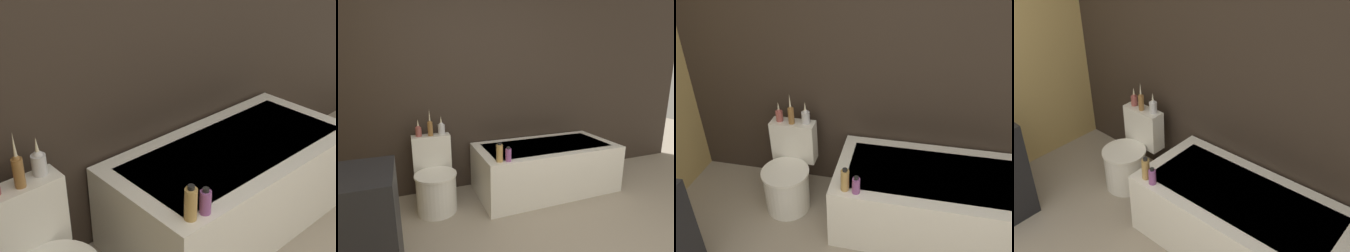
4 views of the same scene
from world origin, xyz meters
The scene contains 8 objects.
wall_back_tiled centered at (0.00, 2.36, 1.30)m, with size 6.40×0.06×2.60m.
bathtub centered at (0.72, 1.91, 0.28)m, with size 1.61×0.79×0.55m.
toilet centered at (-0.55, 1.94, 0.29)m, with size 0.41×0.55×0.73m.
vase_gold centered at (-0.67, 2.15, 0.79)m, with size 0.06×0.06×0.18m.
vase_silver centered at (-0.55, 2.13, 0.82)m, with size 0.05×0.05×0.28m.
vase_bronze centered at (-0.43, 2.16, 0.80)m, with size 0.07×0.07×0.20m.
shampoo_bottle_tall centered at (0.03, 1.60, 0.64)m, with size 0.06×0.06×0.19m.
shampoo_bottle_short centered at (0.11, 1.59, 0.61)m, with size 0.06×0.06×0.14m.
Camera 2 is at (-0.78, -0.63, 1.46)m, focal length 28.00 mm.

